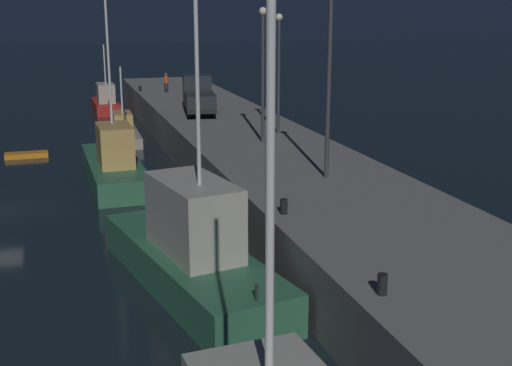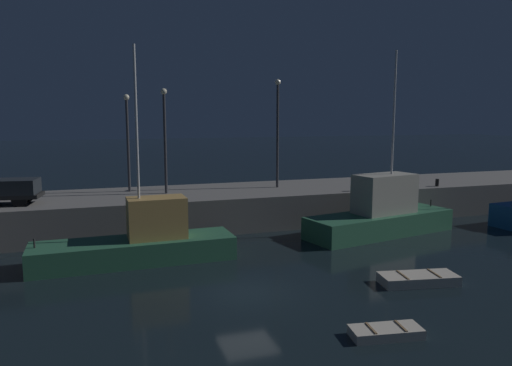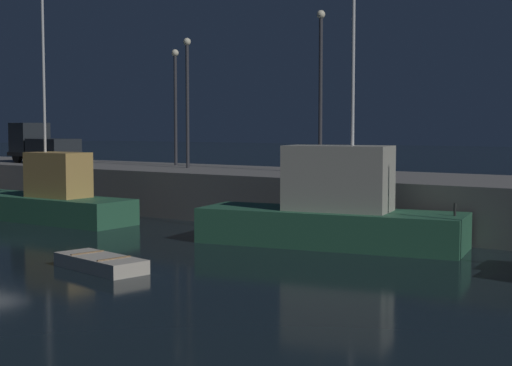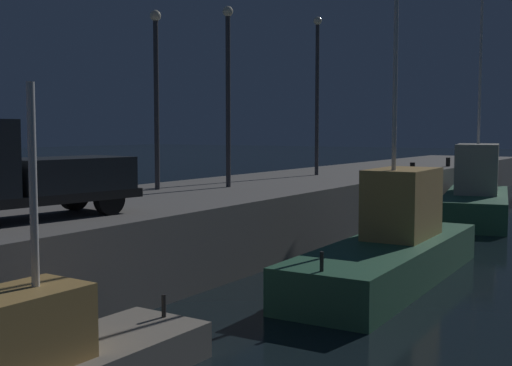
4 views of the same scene
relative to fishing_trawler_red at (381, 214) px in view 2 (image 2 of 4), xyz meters
name	(u,v)px [view 2 (image 2 of 4)]	position (x,y,z in m)	size (l,w,h in m)	color
ground_plane	(247,293)	(-12.00, -7.77, -1.40)	(320.00, 320.00, 0.00)	black
pier_quay	(188,209)	(-12.00, 6.92, -0.18)	(77.99, 8.09, 2.45)	slate
fishing_trawler_red	(381,214)	(0.00, 0.00, 0.00)	(11.29, 5.29, 12.33)	#2D6647
fishing_boat_blue	(140,242)	(-16.18, -1.31, -0.31)	(10.96, 3.16, 11.74)	#2D6647
dinghy_orange_near	(418,279)	(-3.84, -9.18, -1.16)	(3.87, 2.06, 0.52)	beige
dinghy_red_small	(386,332)	(-8.50, -13.52, -1.22)	(2.74, 1.43, 0.40)	beige
lamp_post_west	(128,135)	(-16.06, 8.69, 5.27)	(0.44, 0.44, 7.13)	#38383D
lamp_post_east	(165,132)	(-13.59, 6.92, 5.46)	(0.44, 0.44, 7.50)	#38383D
lamp_post_central	(278,125)	(-4.85, 7.23, 5.91)	(0.44, 0.44, 8.37)	#38383D
bollard_west	(437,183)	(7.48, 3.71, 1.35)	(0.28, 0.28, 0.59)	black
bollard_central	(354,187)	(-0.14, 3.55, 1.34)	(0.28, 0.28, 0.58)	black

